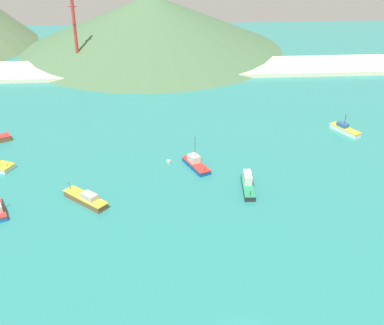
% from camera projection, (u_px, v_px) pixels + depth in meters
% --- Properties ---
extents(ground, '(260.00, 280.00, 0.50)m').
position_uv_depth(ground, '(216.00, 206.00, 87.98)').
color(ground, teal).
extents(fishing_boat_1, '(8.48, 8.09, 2.41)m').
position_uv_depth(fishing_boat_1, '(86.00, 199.00, 88.18)').
color(fishing_boat_1, brown).
rests_on(fishing_boat_1, ground).
extents(fishing_boat_5, '(5.34, 8.13, 6.54)m').
position_uv_depth(fishing_boat_5, '(196.00, 164.00, 99.63)').
color(fishing_boat_5, '#14478C').
rests_on(fishing_boat_5, ground).
extents(fishing_boat_8, '(5.46, 7.79, 4.41)m').
position_uv_depth(fishing_boat_8, '(345.00, 129.00, 114.41)').
color(fishing_boat_8, silver).
rests_on(fishing_boat_8, ground).
extents(fishing_boat_10, '(2.51, 9.00, 2.70)m').
position_uv_depth(fishing_boat_10, '(248.00, 184.00, 92.36)').
color(fishing_boat_10, '#232328').
rests_on(fishing_boat_10, ground).
extents(buoy_0, '(0.90, 0.90, 0.90)m').
position_uv_depth(buoy_0, '(169.00, 161.00, 101.82)').
color(buoy_0, silver).
rests_on(buoy_0, ground).
extents(beach_strip, '(247.00, 17.94, 1.20)m').
position_uv_depth(beach_strip, '(189.00, 68.00, 154.85)').
color(beach_strip, beige).
rests_on(beach_strip, ground).
extents(hill_central, '(90.20, 90.20, 18.46)m').
position_uv_depth(hill_central, '(152.00, 22.00, 171.84)').
color(hill_central, '#476B47').
rests_on(hill_central, ground).
extents(radio_tower, '(2.34, 1.87, 23.39)m').
position_uv_depth(radio_tower, '(75.00, 31.00, 149.66)').
color(radio_tower, '#B7332D').
rests_on(radio_tower, ground).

